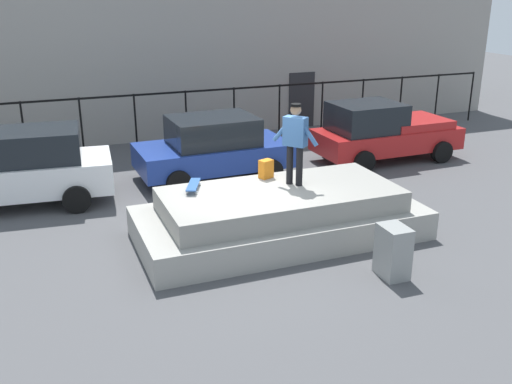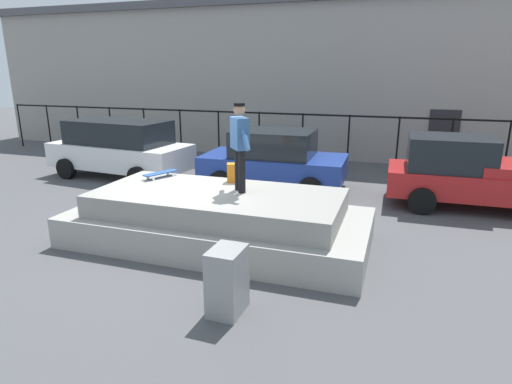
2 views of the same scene
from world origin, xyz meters
The scene contains 11 objects.
ground_plane centered at (0.00, 0.00, 0.00)m, with size 60.00×60.00×0.00m, color #4C4C4F.
concrete_ledge centered at (0.79, -0.28, 0.47)m, with size 5.85×2.72×1.03m.
skateboarder centered at (1.19, -0.08, 2.02)m, with size 0.71×0.85×1.70m.
skateboard centered at (-0.86, 0.38, 1.13)m, with size 0.50×0.82×0.12m.
backpack centered at (0.81, 0.55, 1.23)m, with size 0.28×0.20×0.40m, color orange.
car_white_hatchback_near centered at (-4.32, 3.71, 0.95)m, with size 4.67×2.38×1.79m.
car_blue_sedan_mid centered at (0.68, 3.96, 0.85)m, with size 4.10×2.29×1.67m.
car_red_pickup_far centered at (5.86, 3.74, 0.88)m, with size 4.35×2.07×1.75m.
utility_box centered at (1.95, -2.63, 0.48)m, with size 0.44×0.60×0.96m, color gray.
fence_row centered at (0.00, 7.12, 1.24)m, with size 24.06×0.06×1.86m.
warehouse_building centered at (0.00, 12.31, 2.98)m, with size 27.89×8.05×5.93m.
Camera 2 is at (4.06, -7.61, 3.32)m, focal length 30.05 mm.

